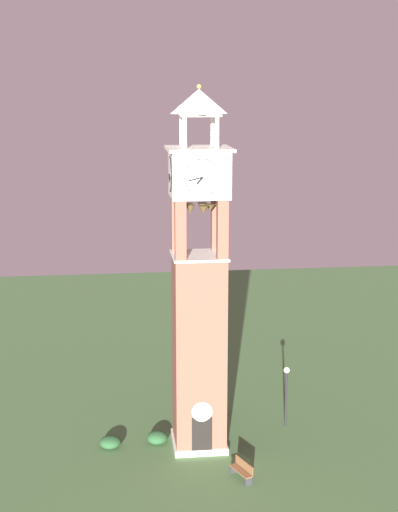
{
  "coord_description": "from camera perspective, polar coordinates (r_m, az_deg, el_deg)",
  "views": [
    {
      "loc": [
        -4.59,
        -39.0,
        19.67
      ],
      "look_at": [
        0.0,
        0.0,
        10.78
      ],
      "focal_mm": 53.71,
      "sensor_mm": 36.0,
      "label": 1
    }
  ],
  "objects": [
    {
      "name": "lamp_post",
      "position": [
        45.3,
        6.52,
        -9.53
      ],
      "size": [
        0.36,
        0.36,
        3.65
      ],
      "color": "black",
      "rests_on": "ground"
    },
    {
      "name": "ground",
      "position": [
        43.92,
        0.0,
        -13.85
      ],
      "size": [
        80.0,
        80.0,
        0.0
      ],
      "primitive_type": "plane",
      "color": "#476B3D"
    },
    {
      "name": "shrub_left_of_tower",
      "position": [
        43.93,
        -3.13,
        -13.36
      ],
      "size": [
        1.16,
        1.16,
        0.7
      ],
      "primitive_type": "ellipsoid",
      "color": "#234C28",
      "rests_on": "ground"
    },
    {
      "name": "shrub_near_entry",
      "position": [
        43.69,
        -6.62,
        -13.61
      ],
      "size": [
        1.19,
        1.19,
        0.65
      ],
      "primitive_type": "ellipsoid",
      "color": "#234C28",
      "rests_on": "ground"
    },
    {
      "name": "trash_bin",
      "position": [
        47.4,
        1.66,
        -11.23
      ],
      "size": [
        0.52,
        0.52,
        0.8
      ],
      "primitive_type": "cylinder",
      "color": "#38513D",
      "rests_on": "ground"
    },
    {
      "name": "clock_tower",
      "position": [
        40.9,
        0.0,
        -3.47
      ],
      "size": [
        3.31,
        3.31,
        19.62
      ],
      "color": "brown",
      "rests_on": "ground"
    },
    {
      "name": "park_bench",
      "position": [
        40.39,
        3.23,
        -15.62
      ],
      "size": [
        1.02,
        1.65,
        0.95
      ],
      "color": "brown",
      "rests_on": "ground"
    }
  ]
}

